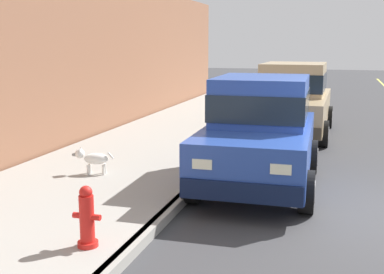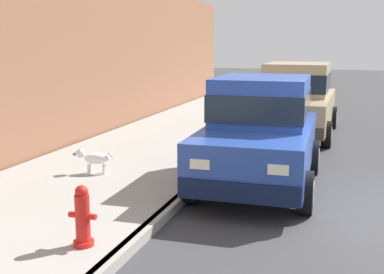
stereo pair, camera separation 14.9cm
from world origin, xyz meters
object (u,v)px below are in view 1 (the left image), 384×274
car_blue_hatchback (260,130)px  car_tan_sedan (293,98)px  dog_white (92,158)px  fire_hydrant (87,218)px

car_blue_hatchback → car_tan_sedan: car_tan_sedan is taller
dog_white → fire_hydrant: (1.46, -2.86, 0.05)m
car_blue_hatchback → fire_hydrant: 3.81m
dog_white → fire_hydrant: size_ratio=1.02×
car_blue_hatchback → dog_white: car_blue_hatchback is taller
car_tan_sedan → dog_white: bearing=-117.7°
car_tan_sedan → fire_hydrant: 8.69m
car_tan_sedan → fire_hydrant: car_tan_sedan is taller
car_blue_hatchback → fire_hydrant: bearing=-112.2°
car_blue_hatchback → car_tan_sedan: size_ratio=0.83×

